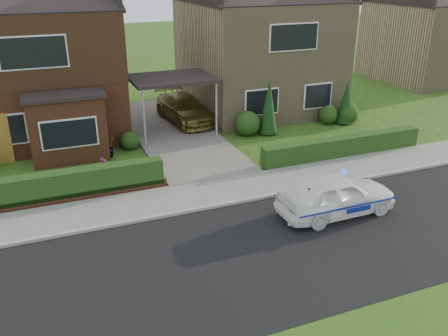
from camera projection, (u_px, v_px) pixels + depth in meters
ground at (281, 249)px, 13.67m from camera, size 120.00×120.00×0.00m
road at (281, 249)px, 13.67m from camera, size 60.00×6.00×0.02m
kerb at (239, 202)px, 16.25m from camera, size 60.00×0.16×0.12m
sidewalk at (227, 190)px, 17.15m from camera, size 60.00×2.00×0.10m
driveway at (174, 132)px, 23.04m from camera, size 3.80×12.00×0.12m
house_left at (33, 52)px, 22.06m from camera, size 7.50×9.53×7.25m
house_right at (257, 41)px, 26.15m from camera, size 7.50×8.06×7.25m
carport_link at (172, 79)px, 21.97m from camera, size 3.80×3.00×2.77m
dwarf_wall at (57, 200)px, 16.14m from camera, size 7.70×0.25×0.36m
hedge_left at (57, 202)px, 16.34m from camera, size 7.50×0.55×0.90m
hedge_right at (342, 157)px, 20.22m from camera, size 7.50×0.55×0.80m
shrub_left_mid at (93, 142)px, 19.98m from camera, size 1.32×1.32×1.32m
shrub_left_near at (130, 140)px, 20.88m from camera, size 0.84×0.84×0.84m
shrub_right_near at (247, 123)px, 22.55m from camera, size 1.20×1.20×1.20m
shrub_right_mid at (328, 115)px, 24.25m from camera, size 0.96×0.96×0.96m
shrub_right_far at (348, 113)px, 24.32m from camera, size 1.08×1.08×1.08m
conifer_a at (269, 108)px, 22.45m from camera, size 0.90×0.90×2.60m
conifer_b at (346, 103)px, 24.03m from camera, size 0.90×0.90×2.20m
neighbour_right at (428, 42)px, 33.13m from camera, size 6.50×7.00×5.20m
police_car at (336, 195)px, 15.33m from camera, size 3.65×3.99×1.52m
driveway_car at (185, 109)px, 24.25m from camera, size 2.33×4.71×1.32m
potted_plant_b at (110, 148)px, 20.03m from camera, size 0.60×0.58×0.86m
potted_plant_c at (104, 167)px, 18.37m from camera, size 0.47×0.47×0.69m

